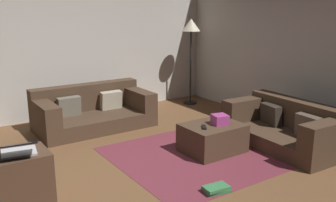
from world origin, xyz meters
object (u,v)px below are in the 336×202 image
at_px(couch_left, 92,111).
at_px(laptop, 19,149).
at_px(couch_right, 287,128).
at_px(tv_remote, 204,127).
at_px(corner_lamp, 191,32).
at_px(ottoman, 212,138).
at_px(book_stack, 216,189).
at_px(side_table, 22,180).
at_px(gift_box, 220,120).

height_order(couch_left, laptop, laptop).
relative_size(couch_right, laptop, 3.68).
distance_m(tv_remote, corner_lamp, 2.96).
bearing_deg(ottoman, book_stack, -128.60).
xyz_separation_m(couch_left, couch_right, (1.93, -2.31, -0.00)).
xyz_separation_m(ottoman, tv_remote, (-0.19, -0.05, 0.20)).
xyz_separation_m(side_table, laptop, (-0.01, -0.06, 0.33)).
bearing_deg(couch_left, couch_right, 129.59).
height_order(couch_left, tv_remote, couch_left).
relative_size(tv_remote, corner_lamp, 0.09).
distance_m(couch_left, gift_box, 2.20).
bearing_deg(book_stack, laptop, 155.99).
height_order(gift_box, laptop, laptop).
xyz_separation_m(ottoman, book_stack, (-0.72, -0.90, -0.16)).
distance_m(couch_right, ottoman, 1.10).
bearing_deg(couch_right, book_stack, 108.95).
xyz_separation_m(couch_right, tv_remote, (-1.22, 0.35, 0.13)).
height_order(ottoman, side_table, side_table).
height_order(couch_left, couch_right, couch_left).
bearing_deg(tv_remote, ottoman, 48.03).
xyz_separation_m(gift_box, tv_remote, (-0.28, -0.01, -0.05)).
xyz_separation_m(couch_left, ottoman, (0.91, -1.92, -0.07)).
distance_m(couch_left, tv_remote, 2.10).
bearing_deg(couch_right, side_table, 87.33).
bearing_deg(laptop, couch_right, -4.57).
distance_m(ottoman, laptop, 2.50).
bearing_deg(corner_lamp, ottoman, -120.80).
bearing_deg(corner_lamp, laptop, -148.07).
xyz_separation_m(tv_remote, corner_lamp, (1.54, 2.30, 1.05)).
bearing_deg(tv_remote, laptop, -144.47).
distance_m(side_table, corner_lamp, 4.60).
xyz_separation_m(side_table, corner_lamp, (3.80, 2.31, 1.17)).
height_order(ottoman, gift_box, gift_box).
relative_size(couch_right, book_stack, 5.69).
relative_size(ottoman, tv_remote, 4.85).
relative_size(gift_box, book_stack, 0.65).
height_order(couch_right, corner_lamp, corner_lamp).
xyz_separation_m(couch_left, tv_remote, (0.72, -1.97, 0.13)).
xyz_separation_m(couch_left, laptop, (-1.56, -2.03, 0.35)).
height_order(side_table, laptop, laptop).
bearing_deg(corner_lamp, couch_right, -96.90).
distance_m(tv_remote, laptop, 2.28).
height_order(couch_right, side_table, couch_right).
bearing_deg(corner_lamp, book_stack, -123.17).
bearing_deg(ottoman, corner_lamp, 59.20).
distance_m(ottoman, book_stack, 1.16).
distance_m(couch_right, side_table, 3.49).
bearing_deg(corner_lamp, couch_left, -171.43).
distance_m(ottoman, tv_remote, 0.28).
bearing_deg(gift_box, couch_left, 116.82).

